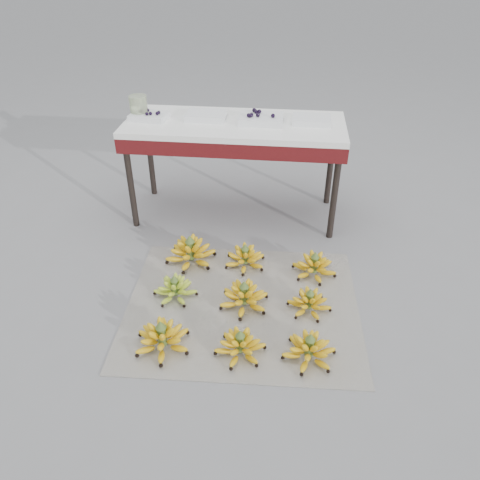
# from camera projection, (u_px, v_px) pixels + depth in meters

# --- Properties ---
(ground) EXTENTS (60.00, 60.00, 0.00)m
(ground) POSITION_uv_depth(u_px,v_px,m) (228.00, 311.00, 2.52)
(ground) COLOR gray
(ground) RESTS_ON ground
(newspaper_mat) EXTENTS (1.29, 1.10, 0.01)m
(newspaper_mat) POSITION_uv_depth(u_px,v_px,m) (243.00, 306.00, 2.55)
(newspaper_mat) COLOR silver
(newspaper_mat) RESTS_ON ground
(bunch_front_left) EXTENTS (0.36, 0.36, 0.17)m
(bunch_front_left) POSITION_uv_depth(u_px,v_px,m) (162.00, 338.00, 2.26)
(bunch_front_left) COLOR yellow
(bunch_front_left) RESTS_ON newspaper_mat
(bunch_front_center) EXTENTS (0.26, 0.26, 0.15)m
(bunch_front_center) POSITION_uv_depth(u_px,v_px,m) (240.00, 345.00, 2.23)
(bunch_front_center) COLOR yellow
(bunch_front_center) RESTS_ON newspaper_mat
(bunch_front_right) EXTENTS (0.28, 0.28, 0.16)m
(bunch_front_right) POSITION_uv_depth(u_px,v_px,m) (309.00, 350.00, 2.21)
(bunch_front_right) COLOR yellow
(bunch_front_right) RESTS_ON newspaper_mat
(bunch_mid_left) EXTENTS (0.26, 0.26, 0.15)m
(bunch_mid_left) POSITION_uv_depth(u_px,v_px,m) (175.00, 289.00, 2.58)
(bunch_mid_left) COLOR #9FBD36
(bunch_mid_left) RESTS_ON newspaper_mat
(bunch_mid_center) EXTENTS (0.31, 0.31, 0.17)m
(bunch_mid_center) POSITION_uv_depth(u_px,v_px,m) (244.00, 297.00, 2.52)
(bunch_mid_center) COLOR yellow
(bunch_mid_center) RESTS_ON newspaper_mat
(bunch_mid_right) EXTENTS (0.28, 0.28, 0.14)m
(bunch_mid_right) POSITION_uv_depth(u_px,v_px,m) (309.00, 302.00, 2.49)
(bunch_mid_right) COLOR yellow
(bunch_mid_right) RESTS_ON newspaper_mat
(bunch_back_left) EXTENTS (0.33, 0.33, 0.19)m
(bunch_back_left) POSITION_uv_depth(u_px,v_px,m) (191.00, 252.00, 2.85)
(bunch_back_left) COLOR yellow
(bunch_back_left) RESTS_ON newspaper_mat
(bunch_back_center) EXTENTS (0.30, 0.30, 0.15)m
(bunch_back_center) POSITION_uv_depth(u_px,v_px,m) (245.00, 258.00, 2.82)
(bunch_back_center) COLOR yellow
(bunch_back_center) RESTS_ON newspaper_mat
(bunch_back_right) EXTENTS (0.33, 0.33, 0.16)m
(bunch_back_right) POSITION_uv_depth(u_px,v_px,m) (314.00, 266.00, 2.75)
(bunch_back_right) COLOR yellow
(bunch_back_right) RESTS_ON newspaper_mat
(vendor_table) EXTENTS (1.42, 0.57, 0.68)m
(vendor_table) POSITION_uv_depth(u_px,v_px,m) (235.00, 133.00, 3.04)
(vendor_table) COLOR black
(vendor_table) RESTS_ON ground
(tray_far_left) EXTENTS (0.25, 0.20, 0.06)m
(tray_far_left) POSITION_uv_depth(u_px,v_px,m) (149.00, 116.00, 3.03)
(tray_far_left) COLOR silver
(tray_far_left) RESTS_ON vendor_table
(tray_left) EXTENTS (0.26, 0.18, 0.04)m
(tray_left) POSITION_uv_depth(u_px,v_px,m) (206.00, 116.00, 3.04)
(tray_left) COLOR silver
(tray_left) RESTS_ON vendor_table
(tray_right) EXTENTS (0.28, 0.20, 0.07)m
(tray_right) POSITION_uv_depth(u_px,v_px,m) (261.00, 119.00, 2.98)
(tray_right) COLOR silver
(tray_right) RESTS_ON vendor_table
(tray_far_right) EXTENTS (0.24, 0.18, 0.04)m
(tray_far_right) POSITION_uv_depth(u_px,v_px,m) (312.00, 120.00, 2.98)
(tray_far_right) COLOR silver
(tray_far_right) RESTS_ON vendor_table
(glass_jar) EXTENTS (0.15, 0.15, 0.14)m
(glass_jar) POSITION_uv_depth(u_px,v_px,m) (139.00, 107.00, 3.03)
(glass_jar) COLOR beige
(glass_jar) RESTS_ON vendor_table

